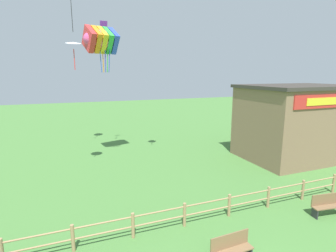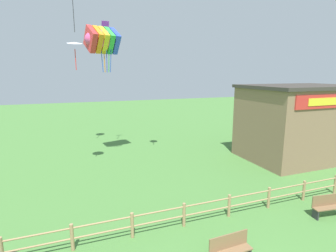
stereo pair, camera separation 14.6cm
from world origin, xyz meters
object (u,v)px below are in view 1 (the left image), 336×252
Objects in this scene: park_bench_by_building at (327,204)px; kite_purple_streamer at (104,35)px; park_bench_near_fence at (231,248)px; kite_white_delta at (73,43)px; seaside_building at (296,122)px; kite_rainbow_parafoil at (101,40)px.

kite_purple_streamer is (-7.95, 14.50, 9.08)m from park_bench_by_building.
park_bench_near_fence is at bearing -170.40° from park_bench_by_building.
kite_purple_streamer reaches higher than kite_white_delta.
kite_white_delta reaches higher than park_bench_near_fence.
kite_purple_streamer is at bearing 152.15° from seaside_building.
kite_rainbow_parafoil is 3.23m from kite_white_delta.
kite_purple_streamer reaches higher than park_bench_by_building.
kite_white_delta reaches higher than seaside_building.
park_bench_near_fence is 18.09m from kite_purple_streamer.
park_bench_near_fence is 0.99× the size of park_bench_by_building.
park_bench_near_fence is at bearing -144.29° from seaside_building.
seaside_building is 17.15m from kite_white_delta.
kite_white_delta is (-16.09, 2.20, 5.50)m from seaside_building.
kite_white_delta is at bearing 137.72° from park_bench_by_building.
park_bench_near_fence is 0.48× the size of kite_purple_streamer.
kite_rainbow_parafoil is at bearing 100.80° from park_bench_near_fence.
kite_rainbow_parafoil is at bearing 161.59° from seaside_building.
park_bench_by_building is at bearing -61.27° from kite_purple_streamer.
kite_purple_streamer is at bearing 118.73° from park_bench_by_building.
park_bench_near_fence is (-11.64, -8.36, -2.34)m from seaside_building.
park_bench_near_fence is at bearing -67.13° from kite_white_delta.
kite_purple_streamer is (-1.91, 15.53, 9.08)m from park_bench_near_fence.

